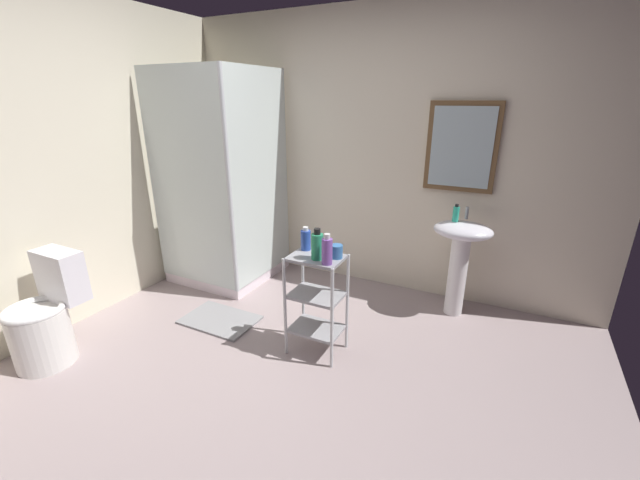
% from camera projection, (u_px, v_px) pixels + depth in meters
% --- Properties ---
extents(ground_plane, '(4.20, 4.20, 0.02)m').
position_uv_depth(ground_plane, '(261.00, 389.00, 2.51)').
color(ground_plane, '#A08E8E').
extents(wall_back, '(4.20, 0.14, 2.50)m').
position_uv_depth(wall_back, '(370.00, 154.00, 3.63)').
color(wall_back, beige).
rests_on(wall_back, ground_plane).
extents(wall_left, '(0.10, 4.20, 2.50)m').
position_uv_depth(wall_left, '(42.00, 170.00, 2.86)').
color(wall_left, beige).
rests_on(wall_left, ground_plane).
extents(shower_stall, '(0.92, 0.92, 2.00)m').
position_uv_depth(shower_stall, '(228.00, 236.00, 3.87)').
color(shower_stall, white).
rests_on(shower_stall, ground_plane).
extents(pedestal_sink, '(0.46, 0.37, 0.81)m').
position_uv_depth(pedestal_sink, '(460.00, 250.00, 3.19)').
color(pedestal_sink, white).
rests_on(pedestal_sink, ground_plane).
extents(sink_faucet, '(0.03, 0.03, 0.10)m').
position_uv_depth(sink_faucet, '(467.00, 213.00, 3.20)').
color(sink_faucet, silver).
rests_on(sink_faucet, pedestal_sink).
extents(toilet, '(0.37, 0.49, 0.76)m').
position_uv_depth(toilet, '(46.00, 319.00, 2.69)').
color(toilet, white).
rests_on(toilet, ground_plane).
extents(storage_cart, '(0.38, 0.28, 0.74)m').
position_uv_depth(storage_cart, '(316.00, 297.00, 2.73)').
color(storage_cart, silver).
rests_on(storage_cart, ground_plane).
extents(hand_soap_bottle, '(0.05, 0.05, 0.14)m').
position_uv_depth(hand_soap_bottle, '(456.00, 214.00, 3.12)').
color(hand_soap_bottle, '#2DBC99').
rests_on(hand_soap_bottle, pedestal_sink).
extents(shampoo_bottle_blue, '(0.07, 0.07, 0.17)m').
position_uv_depth(shampoo_bottle_blue, '(306.00, 240.00, 2.73)').
color(shampoo_bottle_blue, '#2A4DB4').
rests_on(shampoo_bottle_blue, storage_cart).
extents(conditioner_bottle_purple, '(0.07, 0.07, 0.20)m').
position_uv_depth(conditioner_bottle_purple, '(327.00, 251.00, 2.48)').
color(conditioner_bottle_purple, '#7F4FAC').
rests_on(conditioner_bottle_purple, storage_cart).
extents(body_wash_bottle_green, '(0.08, 0.08, 0.21)m').
position_uv_depth(body_wash_bottle_green, '(317.00, 246.00, 2.56)').
color(body_wash_bottle_green, '#299664').
rests_on(body_wash_bottle_green, storage_cart).
extents(rinse_cup, '(0.08, 0.08, 0.09)m').
position_uv_depth(rinse_cup, '(336.00, 251.00, 2.60)').
color(rinse_cup, '#3870B2').
rests_on(rinse_cup, storage_cart).
extents(bath_mat, '(0.60, 0.40, 0.02)m').
position_uv_depth(bath_mat, '(220.00, 320.00, 3.25)').
color(bath_mat, gray).
rests_on(bath_mat, ground_plane).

